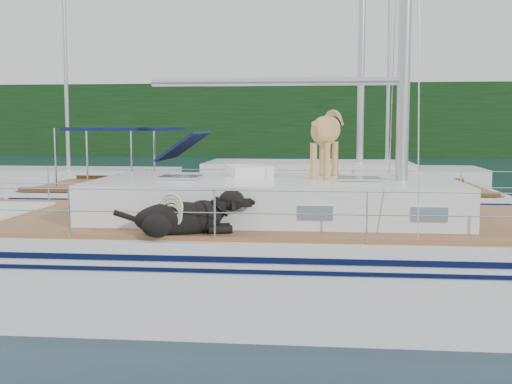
# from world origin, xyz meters

# --- Properties ---
(ground) EXTENTS (120.00, 120.00, 0.00)m
(ground) POSITION_xyz_m (0.00, 0.00, 0.00)
(ground) COLOR black
(ground) RESTS_ON ground
(tree_line) EXTENTS (90.00, 3.00, 6.00)m
(tree_line) POSITION_xyz_m (0.00, 45.00, 3.00)
(tree_line) COLOR black
(tree_line) RESTS_ON ground
(shore_bank) EXTENTS (92.00, 1.00, 1.20)m
(shore_bank) POSITION_xyz_m (0.00, 46.20, 0.60)
(shore_bank) COLOR #595147
(shore_bank) RESTS_ON ground
(main_sailboat) EXTENTS (12.00, 3.91, 14.01)m
(main_sailboat) POSITION_xyz_m (0.10, -0.00, 0.68)
(main_sailboat) COLOR white
(main_sailboat) RESTS_ON ground
(neighbor_sailboat) EXTENTS (11.00, 3.50, 13.30)m
(neighbor_sailboat) POSITION_xyz_m (0.08, 5.98, 0.63)
(neighbor_sailboat) COLOR white
(neighbor_sailboat) RESTS_ON ground
(bg_boat_west) EXTENTS (8.00, 3.00, 11.65)m
(bg_boat_west) POSITION_xyz_m (-8.00, 14.00, 0.45)
(bg_boat_west) COLOR white
(bg_boat_west) RESTS_ON ground
(bg_boat_center) EXTENTS (7.20, 3.00, 11.65)m
(bg_boat_center) POSITION_xyz_m (4.00, 16.00, 0.45)
(bg_boat_center) COLOR white
(bg_boat_center) RESTS_ON ground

